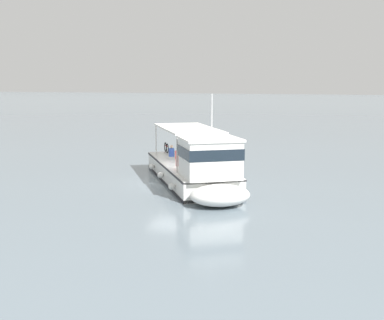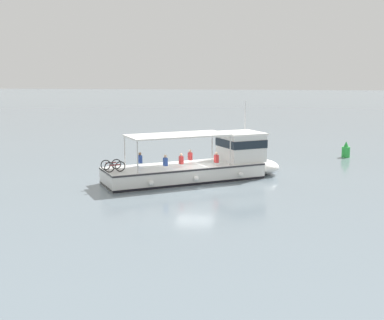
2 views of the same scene
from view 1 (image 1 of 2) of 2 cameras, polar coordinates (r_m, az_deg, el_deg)
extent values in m
plane|color=slate|center=(29.72, -2.38, -2.66)|extent=(400.00, 400.00, 0.00)
cube|color=white|center=(30.15, -0.27, -1.42)|extent=(8.56, 10.80, 1.10)
ellipsoid|color=white|center=(24.29, 3.16, -3.97)|extent=(3.67, 3.45, 1.01)
cube|color=black|center=(30.24, -0.27, -2.26)|extent=(8.59, 10.83, 0.16)
cube|color=#2D2D33|center=(30.07, -0.27, -0.54)|extent=(8.61, 10.84, 0.10)
cube|color=white|center=(25.70, 2.02, 0.16)|extent=(3.70, 3.66, 1.90)
cube|color=#19232D|center=(25.66, 2.03, 0.89)|extent=(3.77, 3.73, 0.56)
cube|color=white|center=(25.57, 2.03, 2.39)|extent=(3.92, 3.88, 0.12)
cube|color=white|center=(30.23, -0.48, 3.58)|extent=(6.11, 7.22, 0.10)
cylinder|color=silver|center=(27.60, 3.84, 0.85)|extent=(0.08, 0.08, 2.00)
cylinder|color=silver|center=(26.91, -1.69, 0.66)|extent=(0.08, 0.08, 2.00)
cylinder|color=silver|center=(33.80, 0.50, 2.36)|extent=(0.08, 0.08, 2.00)
cylinder|color=silver|center=(33.24, -4.05, 2.22)|extent=(0.08, 0.08, 2.00)
cylinder|color=silver|center=(25.18, 2.24, 4.94)|extent=(0.06, 0.06, 2.20)
sphere|color=white|center=(26.53, -2.29, -2.99)|extent=(0.36, 0.36, 0.36)
sphere|color=white|center=(29.71, -3.57, -1.71)|extent=(0.36, 0.36, 0.36)
sphere|color=white|center=(32.71, -4.54, -0.73)|extent=(0.36, 0.36, 0.36)
torus|color=black|center=(34.50, -1.32, 1.36)|extent=(0.41, 0.59, 0.66)
torus|color=black|center=(35.17, -1.56, 1.51)|extent=(0.41, 0.59, 0.66)
cylinder|color=maroon|center=(34.82, -1.44, 1.63)|extent=(0.43, 0.62, 0.06)
torus|color=black|center=(34.31, -2.78, 1.32)|extent=(0.41, 0.59, 0.66)
torus|color=black|center=(35.00, -3.00, 1.46)|extent=(0.41, 0.59, 0.66)
cylinder|color=maroon|center=(34.64, -2.90, 1.59)|extent=(0.43, 0.62, 0.06)
cube|color=#2D4CA5|center=(32.89, 0.02, 1.22)|extent=(0.39, 0.36, 0.52)
sphere|color=#9E7051|center=(32.84, 0.02, 1.86)|extent=(0.20, 0.20, 0.20)
cube|color=#2D4CA5|center=(31.40, -2.32, 0.85)|extent=(0.39, 0.36, 0.52)
sphere|color=beige|center=(31.35, -2.32, 1.52)|extent=(0.20, 0.20, 0.20)
cube|color=red|center=(30.29, -1.56, 0.56)|extent=(0.39, 0.36, 0.52)
sphere|color=beige|center=(30.24, -1.56, 1.25)|extent=(0.20, 0.20, 0.20)
cube|color=red|center=(29.44, 1.21, 0.31)|extent=(0.39, 0.36, 0.52)
sphere|color=beige|center=(29.38, 1.21, 1.03)|extent=(0.20, 0.20, 0.20)
cube|color=red|center=(27.91, -1.47, -0.16)|extent=(0.39, 0.36, 0.52)
sphere|color=beige|center=(27.86, -1.47, 0.59)|extent=(0.20, 0.20, 0.20)
camera|label=2|loc=(47.90, -43.33, 7.94)|focal=46.41mm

